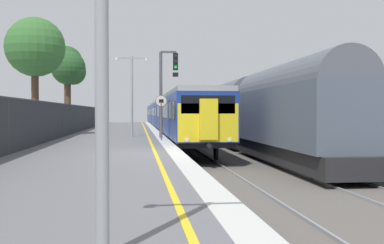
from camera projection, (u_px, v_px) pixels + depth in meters
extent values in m
cube|color=slate|center=(95.00, 168.00, 16.55)|extent=(6.40, 110.00, 1.00)
cube|color=silver|center=(176.00, 153.00, 16.87)|extent=(0.60, 110.00, 0.01)
cube|color=yellow|center=(155.00, 153.00, 16.78)|extent=(0.12, 110.00, 0.01)
cube|color=#56514C|center=(330.00, 181.00, 17.56)|extent=(11.00, 110.00, 0.20)
cube|color=gray|center=(203.00, 179.00, 17.00)|extent=(0.07, 110.00, 0.08)
cube|color=gray|center=(242.00, 179.00, 17.17)|extent=(0.07, 110.00, 0.08)
cube|color=gray|center=(309.00, 177.00, 17.47)|extent=(0.07, 110.00, 0.08)
cube|color=gray|center=(346.00, 177.00, 17.63)|extent=(0.07, 110.00, 0.08)
cube|color=navy|center=(185.00, 115.00, 30.78)|extent=(2.80, 20.67, 2.30)
cube|color=black|center=(185.00, 135.00, 30.81)|extent=(2.64, 20.07, 0.25)
cube|color=#93999E|center=(185.00, 96.00, 30.75)|extent=(2.68, 20.67, 0.24)
cube|color=black|center=(163.00, 111.00, 30.61)|extent=(0.02, 19.07, 0.84)
cube|color=#1D3A98|center=(168.00, 118.00, 25.49)|extent=(0.03, 1.10, 1.90)
cube|color=#1D3A98|center=(160.00, 116.00, 35.75)|extent=(0.03, 1.10, 1.90)
cylinder|color=black|center=(185.00, 152.00, 23.05)|extent=(0.12, 0.84, 0.84)
cylinder|color=black|center=(216.00, 152.00, 23.23)|extent=(0.12, 0.84, 0.84)
cylinder|color=black|center=(166.00, 136.00, 38.41)|extent=(0.12, 0.84, 0.84)
cylinder|color=black|center=(185.00, 136.00, 38.59)|extent=(0.12, 0.84, 0.84)
cube|color=navy|center=(166.00, 114.00, 51.90)|extent=(2.80, 20.67, 2.30)
cube|color=black|center=(166.00, 126.00, 51.93)|extent=(2.64, 20.07, 0.25)
cube|color=#93999E|center=(166.00, 103.00, 51.87)|extent=(2.68, 20.67, 0.24)
cube|color=black|center=(153.00, 112.00, 51.73)|extent=(0.02, 19.07, 0.84)
cube|color=#1D3A98|center=(155.00, 115.00, 46.61)|extent=(0.03, 1.10, 1.90)
cube|color=#1D3A98|center=(151.00, 115.00, 56.87)|extent=(0.03, 1.10, 1.90)
cylinder|color=black|center=(162.00, 133.00, 44.17)|extent=(0.12, 0.84, 0.84)
cylinder|color=black|center=(179.00, 133.00, 44.35)|extent=(0.12, 0.84, 0.84)
cylinder|color=black|center=(156.00, 128.00, 59.53)|extent=(0.12, 0.84, 0.84)
cylinder|color=black|center=(168.00, 128.00, 59.70)|extent=(0.12, 0.84, 0.84)
cube|color=navy|center=(158.00, 114.00, 73.02)|extent=(2.80, 20.67, 2.30)
cube|color=black|center=(158.00, 122.00, 73.04)|extent=(2.64, 20.07, 0.25)
cube|color=#93999E|center=(158.00, 106.00, 72.99)|extent=(2.68, 20.67, 0.24)
cube|color=black|center=(148.00, 112.00, 72.85)|extent=(0.02, 19.07, 0.84)
cube|color=#1D3A98|center=(149.00, 115.00, 67.73)|extent=(0.03, 1.10, 1.90)
cube|color=#1D3A98|center=(148.00, 114.00, 77.99)|extent=(0.03, 1.10, 1.90)
cylinder|color=black|center=(154.00, 127.00, 65.29)|extent=(0.12, 0.84, 0.84)
cylinder|color=black|center=(165.00, 127.00, 65.47)|extent=(0.12, 0.84, 0.84)
cylinder|color=black|center=(151.00, 124.00, 80.64)|extent=(0.12, 0.84, 0.84)
cylinder|color=black|center=(160.00, 124.00, 80.82)|extent=(0.12, 0.84, 0.84)
cube|color=yellow|center=(208.00, 123.00, 20.56)|extent=(2.70, 0.10, 1.70)
cube|color=black|center=(208.00, 104.00, 20.54)|extent=(2.40, 0.08, 0.80)
cube|color=yellow|center=(209.00, 119.00, 20.42)|extent=(0.80, 0.24, 1.80)
cylinder|color=white|center=(187.00, 140.00, 20.41)|extent=(0.18, 0.06, 0.18)
cylinder|color=white|center=(230.00, 140.00, 20.63)|extent=(0.18, 0.06, 0.18)
cylinder|color=black|center=(209.00, 146.00, 20.29)|extent=(0.20, 0.35, 0.20)
cube|color=black|center=(166.00, 101.00, 51.87)|extent=(0.60, 0.90, 0.20)
cube|color=#232326|center=(292.00, 152.00, 21.64)|extent=(2.30, 13.43, 0.79)
cube|color=#4C5666|center=(292.00, 116.00, 21.61)|extent=(2.60, 12.63, 2.58)
cylinder|color=#515660|center=(292.00, 88.00, 21.58)|extent=(2.39, 12.23, 2.39)
cylinder|color=black|center=(313.00, 167.00, 16.87)|extent=(0.12, 0.84, 0.84)
cylinder|color=black|center=(355.00, 166.00, 17.05)|extent=(0.12, 0.84, 0.84)
cylinder|color=black|center=(251.00, 148.00, 26.24)|extent=(0.12, 0.84, 0.84)
cylinder|color=black|center=(278.00, 147.00, 26.42)|extent=(0.12, 0.84, 0.84)
cube|color=#232326|center=(231.00, 137.00, 35.77)|extent=(2.30, 13.43, 0.79)
cube|color=#4C5666|center=(231.00, 115.00, 35.74)|extent=(2.60, 12.63, 2.58)
cylinder|color=#515660|center=(231.00, 98.00, 35.71)|extent=(2.39, 12.23, 2.39)
cylinder|color=black|center=(233.00, 142.00, 31.00)|extent=(0.12, 0.84, 0.84)
cylinder|color=black|center=(256.00, 142.00, 31.18)|extent=(0.12, 0.84, 0.84)
cylinder|color=black|center=(211.00, 135.00, 40.37)|extent=(0.12, 0.84, 0.84)
cylinder|color=black|center=(229.00, 135.00, 40.55)|extent=(0.12, 0.84, 0.84)
cube|color=#232326|center=(204.00, 130.00, 49.91)|extent=(2.30, 13.43, 0.79)
cube|color=#4C5666|center=(204.00, 114.00, 49.87)|extent=(2.60, 12.63, 2.58)
cylinder|color=#515660|center=(204.00, 102.00, 49.85)|extent=(2.39, 12.23, 2.39)
cylinder|color=black|center=(203.00, 133.00, 45.14)|extent=(0.12, 0.84, 0.84)
cylinder|color=black|center=(219.00, 133.00, 45.32)|extent=(0.12, 0.84, 0.84)
cylinder|color=black|center=(192.00, 129.00, 54.50)|extent=(0.12, 0.84, 0.84)
cylinder|color=black|center=(205.00, 129.00, 54.68)|extent=(0.12, 0.84, 0.84)
cylinder|color=#47474C|center=(161.00, 95.00, 26.96)|extent=(0.18, 0.18, 4.96)
cube|color=#47474C|center=(169.00, 52.00, 26.96)|extent=(0.90, 0.12, 0.12)
cube|color=black|center=(175.00, 62.00, 27.02)|extent=(0.28, 0.20, 1.00)
cylinder|color=black|center=(176.00, 56.00, 26.89)|extent=(0.16, 0.04, 0.16)
cylinder|color=black|center=(176.00, 61.00, 26.90)|extent=(0.16, 0.04, 0.16)
cylinder|color=#19D83F|center=(176.00, 67.00, 26.91)|extent=(0.16, 0.04, 0.16)
cube|color=black|center=(175.00, 75.00, 27.03)|extent=(0.32, 0.16, 0.24)
cylinder|color=#59595B|center=(161.00, 121.00, 24.55)|extent=(0.08, 0.08, 2.02)
cylinder|color=black|center=(161.00, 101.00, 24.53)|extent=(0.59, 0.02, 0.59)
cylinder|color=silver|center=(161.00, 101.00, 24.52)|extent=(0.56, 0.02, 0.56)
cube|color=black|center=(161.00, 101.00, 24.50)|extent=(0.24, 0.01, 0.18)
cylinder|color=#93999E|center=(102.00, 14.00, 4.67)|extent=(0.14, 0.14, 4.91)
cylinder|color=#93999E|center=(132.00, 96.00, 28.42)|extent=(0.14, 0.14, 4.88)
cube|color=#93999E|center=(139.00, 58.00, 28.43)|extent=(0.90, 0.08, 0.08)
cylinder|color=silver|center=(147.00, 59.00, 28.48)|extent=(0.20, 0.20, 0.18)
cube|color=#93999E|center=(124.00, 58.00, 28.32)|extent=(0.90, 0.08, 0.08)
cylinder|color=silver|center=(117.00, 59.00, 28.27)|extent=(0.20, 0.20, 0.18)
cube|color=#282B2D|center=(8.00, 126.00, 16.18)|extent=(0.03, 99.00, 1.99)
cube|color=#38383D|center=(7.00, 97.00, 16.16)|extent=(0.06, 99.00, 0.06)
cylinder|color=#38383D|center=(8.00, 126.00, 16.18)|extent=(0.07, 0.07, 1.99)
cylinder|color=#38383D|center=(62.00, 120.00, 27.78)|extent=(0.07, 0.07, 1.99)
cylinder|color=#38383D|center=(84.00, 118.00, 39.39)|extent=(0.07, 0.07, 1.99)
cylinder|color=#38383D|center=(97.00, 117.00, 51.00)|extent=(0.07, 0.07, 1.99)
cylinder|color=#38383D|center=(104.00, 116.00, 62.60)|extent=(0.07, 0.07, 1.99)
cylinder|color=#473323|center=(66.00, 99.00, 44.96)|extent=(0.43, 0.43, 5.47)
sphere|color=#234C23|center=(66.00, 62.00, 44.89)|extent=(3.09, 3.09, 3.09)
sphere|color=#234C23|center=(72.00, 66.00, 45.32)|extent=(2.07, 2.07, 2.07)
cylinder|color=#473323|center=(68.00, 103.00, 40.79)|extent=(0.42, 0.42, 4.55)
sphere|color=#234C23|center=(68.00, 68.00, 40.73)|extent=(2.99, 2.99, 2.99)
sphere|color=#234C23|center=(73.00, 72.00, 40.72)|extent=(2.24, 2.24, 2.24)
cylinder|color=#473323|center=(34.00, 98.00, 33.85)|extent=(0.35, 0.35, 4.99)
sphere|color=#234C23|center=(33.00, 51.00, 33.78)|extent=(3.35, 3.35, 3.35)
sphere|color=#234C23|center=(41.00, 57.00, 33.77)|extent=(2.23, 2.23, 2.23)
cylinder|color=#473323|center=(36.00, 99.00, 29.92)|extent=(0.40, 0.40, 4.61)
sphere|color=#33662D|center=(35.00, 47.00, 29.86)|extent=(3.79, 3.79, 3.79)
sphere|color=#33662D|center=(29.00, 55.00, 30.01)|extent=(2.50, 2.50, 2.50)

